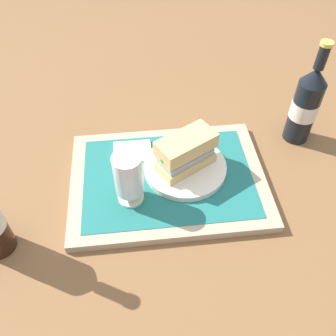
{
  "coord_description": "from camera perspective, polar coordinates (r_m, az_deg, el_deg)",
  "views": [
    {
      "loc": [
        0.06,
        0.54,
        0.65
      ],
      "look_at": [
        0.0,
        0.0,
        0.05
      ],
      "focal_mm": 39.3,
      "sensor_mm": 36.0,
      "label": 1
    }
  ],
  "objects": [
    {
      "name": "napkin_folded",
      "position": [
        0.89,
        -5.54,
        2.56
      ],
      "size": [
        0.09,
        0.07,
        0.01
      ],
      "primitive_type": "cube",
      "color": "white",
      "rests_on": "placemat"
    },
    {
      "name": "placemat",
      "position": [
        0.83,
        -0.0,
        -1.36
      ],
      "size": [
        0.38,
        0.27,
        0.0
      ],
      "primitive_type": "cube",
      "color": "#1E6B66",
      "rests_on": "tray"
    },
    {
      "name": "beer_glass",
      "position": [
        0.75,
        -6.14,
        -1.49
      ],
      "size": [
        0.06,
        0.06,
        0.12
      ],
      "color": "silver",
      "rests_on": "placemat"
    },
    {
      "name": "sandwich",
      "position": [
        0.81,
        2.59,
        2.42
      ],
      "size": [
        0.14,
        0.12,
        0.08
      ],
      "rotation": [
        0.0,
        0.0,
        0.51
      ],
      "color": "tan",
      "rests_on": "plate"
    },
    {
      "name": "second_bottle",
      "position": [
        0.95,
        20.58,
        9.21
      ],
      "size": [
        0.07,
        0.07,
        0.27
      ],
      "color": "black",
      "rests_on": "ground_plane"
    },
    {
      "name": "tray",
      "position": [
        0.84,
        -0.0,
        -1.83
      ],
      "size": [
        0.44,
        0.32,
        0.02
      ],
      "primitive_type": "cube",
      "color": "tan",
      "rests_on": "ground_plane"
    },
    {
      "name": "ground_plane",
      "position": [
        0.85,
        -0.0,
        -2.26
      ],
      "size": [
        3.0,
        3.0,
        0.0
      ],
      "primitive_type": "plane",
      "color": "brown"
    },
    {
      "name": "plate",
      "position": [
        0.84,
        2.65,
        0.12
      ],
      "size": [
        0.19,
        0.19,
        0.01
      ],
      "primitive_type": "cylinder",
      "color": "silver",
      "rests_on": "placemat"
    }
  ]
}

